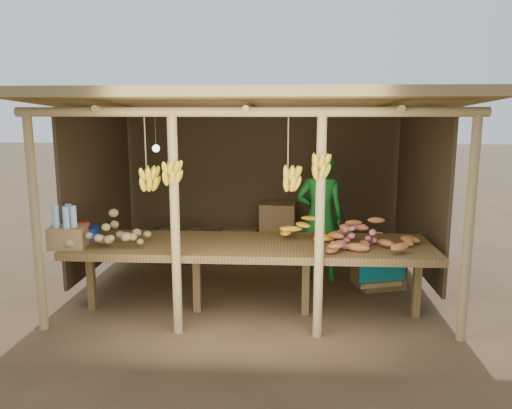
{
  "coord_description": "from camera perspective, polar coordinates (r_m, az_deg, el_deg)",
  "views": [
    {
      "loc": [
        0.37,
        -6.18,
        2.19
      ],
      "look_at": [
        0.0,
        0.0,
        1.05
      ],
      "focal_mm": 35.0,
      "sensor_mm": 36.0,
      "label": 1
    }
  ],
  "objects": [
    {
      "name": "ground",
      "position": [
        6.57,
        0.0,
        -9.04
      ],
      "size": [
        60.0,
        60.0,
        0.0
      ],
      "primitive_type": "plane",
      "color": "brown",
      "rests_on": "ground"
    },
    {
      "name": "stall_structure",
      "position": [
        6.2,
        -0.19,
        7.92
      ],
      "size": [
        4.7,
        3.5,
        2.43
      ],
      "color": "tan",
      "rests_on": "ground"
    },
    {
      "name": "counter",
      "position": [
        5.44,
        -0.6,
        -5.04
      ],
      "size": [
        3.9,
        1.05,
        0.8
      ],
      "color": "brown",
      "rests_on": "ground"
    },
    {
      "name": "potato_heap",
      "position": [
        5.5,
        -16.32,
        -2.7
      ],
      "size": [
        0.94,
        0.62,
        0.36
      ],
      "primitive_type": null,
      "rotation": [
        0.0,
        0.0,
        0.11
      ],
      "color": "#98824E",
      "rests_on": "counter"
    },
    {
      "name": "sweet_potato_heap",
      "position": [
        5.32,
        12.67,
        -3.0
      ],
      "size": [
        1.0,
        0.62,
        0.36
      ],
      "primitive_type": null,
      "rotation": [
        0.0,
        0.0,
        -0.02
      ],
      "color": "#A95D2B",
      "rests_on": "counter"
    },
    {
      "name": "onion_heap",
      "position": [
        5.3,
        11.72,
        -3.04
      ],
      "size": [
        0.8,
        0.6,
        0.35
      ],
      "primitive_type": null,
      "rotation": [
        0.0,
        0.0,
        0.26
      ],
      "color": "#A24E53",
      "rests_on": "counter"
    },
    {
      "name": "banana_pile",
      "position": [
        5.57,
        5.01,
        -2.22
      ],
      "size": [
        0.74,
        0.6,
        0.35
      ],
      "primitive_type": null,
      "rotation": [
        0.0,
        0.0,
        -0.38
      ],
      "color": "gold",
      "rests_on": "counter"
    },
    {
      "name": "tomato_basin",
      "position": [
        5.93,
        -19.2,
        -2.95
      ],
      "size": [
        0.36,
        0.36,
        0.19
      ],
      "rotation": [
        0.0,
        0.0,
        -0.02
      ],
      "color": "navy",
      "rests_on": "counter"
    },
    {
      "name": "bottle_box",
      "position": [
        5.57,
        -20.73,
        -2.89
      ],
      "size": [
        0.39,
        0.33,
        0.45
      ],
      "color": "olive",
      "rests_on": "counter"
    },
    {
      "name": "vendor",
      "position": [
        6.58,
        7.34,
        -1.38
      ],
      "size": [
        0.63,
        0.42,
        1.71
      ],
      "primitive_type": "imported",
      "rotation": [
        0.0,
        0.0,
        3.13
      ],
      "color": "#176820",
      "rests_on": "ground"
    },
    {
      "name": "tarp_crate",
      "position": [
        6.58,
        13.83,
        -6.58
      ],
      "size": [
        0.74,
        0.69,
        0.73
      ],
      "color": "brown",
      "rests_on": "ground"
    },
    {
      "name": "carton_stack",
      "position": [
        7.61,
        1.04,
        -3.42
      ],
      "size": [
        1.1,
        0.42,
        0.83
      ],
      "color": "olive",
      "rests_on": "ground"
    },
    {
      "name": "burlap_sacks",
      "position": [
        7.47,
        -8.73,
        -4.46
      ],
      "size": [
        0.93,
        0.49,
        0.66
      ],
      "color": "#41311E",
      "rests_on": "ground"
    }
  ]
}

